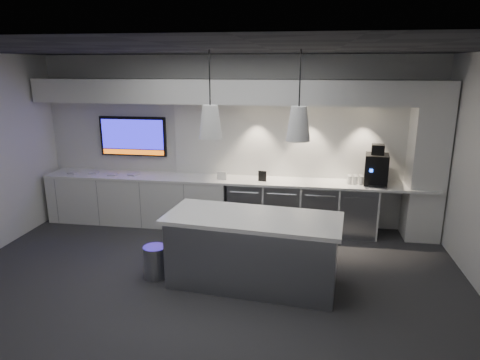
% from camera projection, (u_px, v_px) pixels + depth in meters
% --- Properties ---
extents(floor, '(7.00, 7.00, 0.00)m').
position_uv_depth(floor, '(205.00, 286.00, 5.64)').
color(floor, '#2C2C2F').
rests_on(floor, ground).
extents(ceiling, '(7.00, 7.00, 0.00)m').
position_uv_depth(ceiling, '(199.00, 49.00, 4.86)').
color(ceiling, black).
rests_on(ceiling, wall_back).
extents(wall_back, '(7.00, 0.00, 7.00)m').
position_uv_depth(wall_back, '(235.00, 142.00, 7.63)').
color(wall_back, silver).
rests_on(wall_back, floor).
extents(wall_front, '(7.00, 0.00, 7.00)m').
position_uv_depth(wall_front, '(114.00, 269.00, 2.86)').
color(wall_front, silver).
rests_on(wall_front, floor).
extents(back_counter, '(6.80, 0.65, 0.04)m').
position_uv_depth(back_counter, '(233.00, 180.00, 7.49)').
color(back_counter, white).
rests_on(back_counter, left_base_cabinets).
extents(left_base_cabinets, '(3.30, 0.63, 0.86)m').
position_uv_depth(left_base_cabinets, '(139.00, 200.00, 7.86)').
color(left_base_cabinets, white).
rests_on(left_base_cabinets, floor).
extents(fridge_unit_a, '(0.60, 0.61, 0.85)m').
position_uv_depth(fridge_unit_a, '(247.00, 205.00, 7.57)').
color(fridge_unit_a, '#92959A').
rests_on(fridge_unit_a, floor).
extents(fridge_unit_b, '(0.60, 0.61, 0.85)m').
position_uv_depth(fridge_unit_b, '(282.00, 207.00, 7.47)').
color(fridge_unit_b, '#92959A').
rests_on(fridge_unit_b, floor).
extents(fridge_unit_c, '(0.60, 0.61, 0.85)m').
position_uv_depth(fridge_unit_c, '(319.00, 209.00, 7.38)').
color(fridge_unit_c, '#92959A').
rests_on(fridge_unit_c, floor).
extents(fridge_unit_d, '(0.60, 0.61, 0.85)m').
position_uv_depth(fridge_unit_d, '(356.00, 211.00, 7.29)').
color(fridge_unit_d, '#92959A').
rests_on(fridge_unit_d, floor).
extents(backsplash, '(4.60, 0.03, 1.30)m').
position_uv_depth(backsplash, '(303.00, 141.00, 7.42)').
color(backsplash, white).
rests_on(backsplash, wall_back).
extents(soffit, '(6.90, 0.60, 0.40)m').
position_uv_depth(soffit, '(232.00, 91.00, 7.11)').
color(soffit, white).
rests_on(soffit, wall_back).
extents(column, '(0.55, 0.55, 2.60)m').
position_uv_depth(column, '(427.00, 162.00, 6.93)').
color(column, white).
rests_on(column, floor).
extents(wall_tv, '(1.25, 0.07, 0.72)m').
position_uv_depth(wall_tv, '(133.00, 136.00, 7.85)').
color(wall_tv, black).
rests_on(wall_tv, wall_back).
extents(island, '(2.34, 1.20, 0.95)m').
position_uv_depth(island, '(253.00, 250.00, 5.59)').
color(island, '#92959A').
rests_on(island, floor).
extents(bin, '(0.42, 0.42, 0.45)m').
position_uv_depth(bin, '(155.00, 262.00, 5.84)').
color(bin, '#92959A').
rests_on(bin, floor).
extents(coffee_machine, '(0.42, 0.57, 0.67)m').
position_uv_depth(coffee_machine, '(376.00, 168.00, 7.08)').
color(coffee_machine, black).
rests_on(coffee_machine, back_counter).
extents(sign_black, '(0.14, 0.04, 0.18)m').
position_uv_depth(sign_black, '(262.00, 176.00, 7.30)').
color(sign_black, black).
rests_on(sign_black, back_counter).
extents(sign_white, '(0.18, 0.06, 0.14)m').
position_uv_depth(sign_white, '(222.00, 176.00, 7.40)').
color(sign_white, white).
rests_on(sign_white, back_counter).
extents(cup_cluster, '(0.35, 0.16, 0.14)m').
position_uv_depth(cup_cluster, '(358.00, 180.00, 7.15)').
color(cup_cluster, white).
rests_on(cup_cluster, back_counter).
extents(tray_a, '(0.19, 0.19, 0.02)m').
position_uv_depth(tray_a, '(73.00, 173.00, 7.85)').
color(tray_a, '#BEBEBE').
rests_on(tray_a, back_counter).
extents(tray_b, '(0.19, 0.19, 0.02)m').
position_uv_depth(tray_b, '(93.00, 173.00, 7.84)').
color(tray_b, '#BEBEBE').
rests_on(tray_b, back_counter).
extents(tray_c, '(0.17, 0.17, 0.02)m').
position_uv_depth(tray_c, '(113.00, 174.00, 7.73)').
color(tray_c, '#BEBEBE').
rests_on(tray_c, back_counter).
extents(tray_d, '(0.20, 0.20, 0.02)m').
position_uv_depth(tray_d, '(134.00, 174.00, 7.72)').
color(tray_d, '#BEBEBE').
rests_on(tray_d, back_counter).
extents(pendant_left, '(0.29, 0.29, 1.11)m').
position_uv_depth(pendant_left, '(210.00, 122.00, 5.23)').
color(pendant_left, white).
rests_on(pendant_left, ceiling).
extents(pendant_right, '(0.29, 0.29, 1.11)m').
position_uv_depth(pendant_right, '(298.00, 124.00, 5.08)').
color(pendant_right, white).
rests_on(pendant_right, ceiling).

